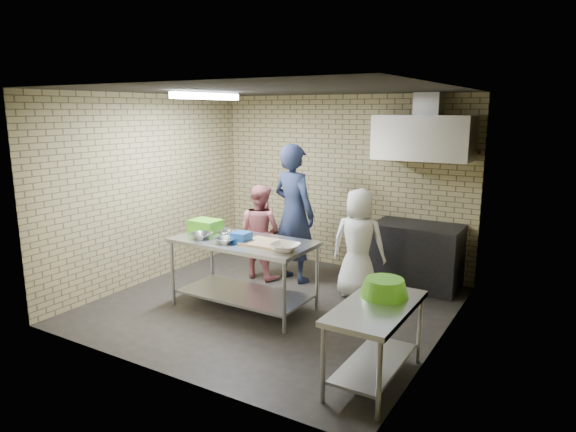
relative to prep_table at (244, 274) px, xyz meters
The scene contains 26 objects.
floor 0.58m from the prep_table, 41.65° to the left, with size 4.20×4.20×0.00m, color black.
ceiling 2.29m from the prep_table, 41.65° to the left, with size 4.20×4.20×0.00m, color black.
back_wall 2.44m from the prep_table, 82.88° to the left, with size 4.20×0.06×2.70m, color #93895C.
front_wall 1.99m from the prep_table, 80.88° to the right, with size 4.20×0.06×2.70m, color #93895C.
left_wall 2.05m from the prep_table, behind, with size 0.06×4.00×2.70m, color #93895C.
right_wall 2.56m from the prep_table, ahead, with size 0.06×4.00×2.70m, color #93895C.
prep_table is the anchor object (origin of this frame).
side_counter 2.25m from the prep_table, 22.22° to the right, with size 0.60×1.20×0.75m, color silver.
stove 2.50m from the prep_table, 49.36° to the left, with size 1.20×0.70×0.90m, color black.
range_hood 3.03m from the prep_table, 50.09° to the left, with size 1.30×0.60×0.60m, color silver.
hood_duct 3.39m from the prep_table, 52.16° to the left, with size 0.35×0.30×0.30m, color #A5A8AD.
wall_shelf 3.24m from the prep_table, 47.94° to the left, with size 0.80×0.20×0.04m, color #3F2B19.
fluorescent_fixture 2.33m from the prep_table, 160.83° to the left, with size 0.10×1.25×0.08m, color white.
green_crate 0.88m from the prep_table, behind, with size 0.39×0.29×0.16m, color #4CB621.
blue_tub 0.52m from the prep_table, 63.43° to the right, with size 0.20×0.20×0.13m, color blue.
cutting_board 0.58m from the prep_table, ahead, with size 0.54×0.41×0.03m, color tan.
mixing_bowl_a 0.72m from the prep_table, 158.20° to the right, with size 0.28×0.28×0.07m, color #A9ACAF.
mixing_bowl_b 0.56m from the prep_table, behind, with size 0.21×0.21×0.07m, color #B4B7BB.
mixing_bowl_c 0.53m from the prep_table, 114.44° to the right, with size 0.25×0.25×0.06m, color #A8AAAF.
ceramic_bowl 0.86m from the prep_table, 12.09° to the right, with size 0.34×0.34×0.08m, color #BFAD99.
green_basin 2.18m from the prep_table, 16.23° to the right, with size 0.46×0.46×0.17m, color #59C626, non-canonical shape.
bottle_red 3.15m from the prep_table, 51.85° to the left, with size 0.07×0.07×0.18m, color #B22619.
bottle_green 3.37m from the prep_table, 45.80° to the left, with size 0.06×0.06×0.15m, color green.
man_navy 1.37m from the prep_table, 90.13° to the left, with size 0.73×0.48×2.00m, color black.
woman_pink 1.25m from the prep_table, 113.96° to the left, with size 0.68×0.53×1.40m, color #C3676E.
woman_white 1.58m from the prep_table, 46.28° to the left, with size 0.72×0.47×1.47m, color white.
Camera 1 is at (3.31, -5.18, 2.47)m, focal length 31.51 mm.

